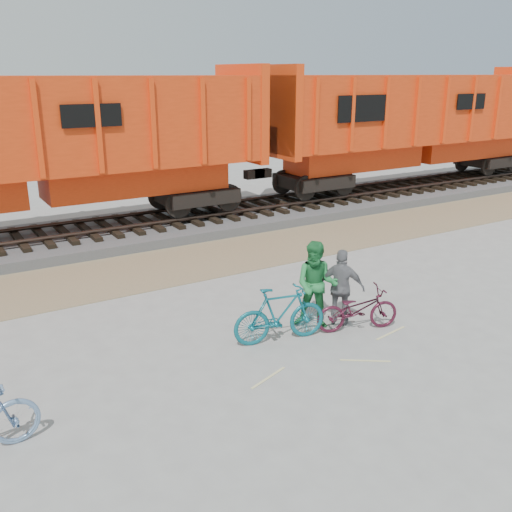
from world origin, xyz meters
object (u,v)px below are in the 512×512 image
object	(u,v)px
bicycle_teal	(280,314)
bicycle_maroon	(358,309)
person_man	(316,285)
person_woman	(341,287)
hopper_car_right	(414,122)
hopper_car_center	(28,145)

from	to	relation	value
bicycle_teal	bicycle_maroon	xyz separation A→B (m)	(1.60, -0.38, -0.11)
person_man	person_woman	world-z (taller)	person_man
bicycle_teal	person_man	bearing A→B (deg)	-67.19
hopper_car_right	hopper_car_center	bearing A→B (deg)	180.00
bicycle_teal	person_woman	world-z (taller)	person_woman
hopper_car_center	person_man	distance (m)	9.51
person_man	person_woman	distance (m)	0.54
hopper_car_center	person_man	world-z (taller)	hopper_car_center
hopper_car_center	person_man	bearing A→B (deg)	-66.96
bicycle_maroon	person_man	xyz separation A→B (m)	(-0.60, 0.58, 0.45)
hopper_car_center	bicycle_maroon	bearing A→B (deg)	-65.11
hopper_car_right	bicycle_teal	size ratio (longest dim) A/B	7.59
hopper_car_right	person_woman	xyz separation A→B (m)	(-10.87, -8.71, -2.21)
hopper_car_center	person_woman	bearing A→B (deg)	-64.64
bicycle_teal	person_man	size ratio (longest dim) A/B	1.04
person_man	person_woman	size ratio (longest dim) A/B	1.12
hopper_car_right	person_man	bearing A→B (deg)	-143.11
bicycle_teal	person_man	xyz separation A→B (m)	(1.00, 0.20, 0.34)
hopper_car_right	person_woman	distance (m)	14.11
hopper_car_center	bicycle_maroon	distance (m)	10.37
bicycle_teal	hopper_car_center	bearing A→B (deg)	28.26
person_man	person_woman	xyz separation A→B (m)	(0.50, -0.18, -0.10)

